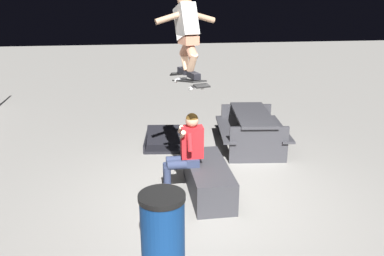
{
  "coord_description": "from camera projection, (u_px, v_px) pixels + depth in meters",
  "views": [
    {
      "loc": [
        -5.35,
        0.96,
        3.05
      ],
      "look_at": [
        0.28,
        0.2,
        1.1
      ],
      "focal_mm": 36.86,
      "sensor_mm": 36.0,
      "label": 1
    }
  ],
  "objects": [
    {
      "name": "kicker_ramp",
      "position": [
        164.0,
        142.0,
        8.36
      ],
      "size": [
        1.16,
        0.89,
        0.36
      ],
      "color": "black",
      "rests_on": "ground"
    },
    {
      "name": "ledge_box_main",
      "position": [
        208.0,
        179.0,
        6.26
      ],
      "size": [
        1.53,
        0.62,
        0.5
      ],
      "primitive_type": "cube",
      "rotation": [
        0.0,
        0.0,
        0.01
      ],
      "color": "#38383D",
      "rests_on": "ground"
    },
    {
      "name": "picnic_table_back",
      "position": [
        252.0,
        125.0,
        8.04
      ],
      "size": [
        1.83,
        1.51,
        0.75
      ],
      "color": "#38383D",
      "rests_on": "ground"
    },
    {
      "name": "skateboard",
      "position": [
        189.0,
        81.0,
        5.59
      ],
      "size": [
        1.03,
        0.47,
        0.15
      ],
      "color": "black"
    },
    {
      "name": "person_sitting_on_ledge",
      "position": [
        185.0,
        150.0,
        6.11
      ],
      "size": [
        0.59,
        0.75,
        1.33
      ],
      "color": "#2D3856",
      "rests_on": "ground"
    },
    {
      "name": "skater_airborne",
      "position": [
        187.0,
        31.0,
        5.42
      ],
      "size": [
        0.64,
        0.87,
        1.12
      ],
      "color": "black"
    },
    {
      "name": "trash_bin",
      "position": [
        163.0,
        231.0,
        4.5
      ],
      "size": [
        0.53,
        0.53,
        0.94
      ],
      "color": "navy",
      "rests_on": "ground"
    },
    {
      "name": "ground_plane",
      "position": [
        207.0,
        200.0,
        6.13
      ],
      "size": [
        40.0,
        40.0,
        0.0
      ],
      "primitive_type": "plane",
      "color": "gray"
    }
  ]
}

